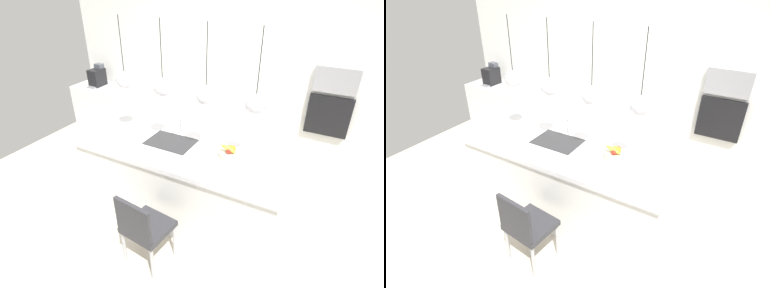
{
  "view_description": "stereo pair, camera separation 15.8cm",
  "coord_description": "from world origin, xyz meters",
  "views": [
    {
      "loc": [
        1.52,
        -2.66,
        2.72
      ],
      "look_at": [
        0.1,
        0.0,
        1.01
      ],
      "focal_mm": 28.54,
      "sensor_mm": 36.0,
      "label": 1
    },
    {
      "loc": [
        1.66,
        -2.58,
        2.72
      ],
      "look_at": [
        0.1,
        0.0,
        1.01
      ],
      "focal_mm": 28.54,
      "sensor_mm": 36.0,
      "label": 2
    }
  ],
  "objects": [
    {
      "name": "floor",
      "position": [
        0.0,
        0.0,
        0.0
      ],
      "size": [
        6.6,
        6.6,
        0.0
      ],
      "primitive_type": "plane",
      "color": "beige",
      "rests_on": "ground"
    },
    {
      "name": "back_wall",
      "position": [
        0.0,
        1.65,
        1.3
      ],
      "size": [
        6.0,
        0.1,
        2.6
      ],
      "primitive_type": "cube",
      "color": "white",
      "rests_on": "ground"
    },
    {
      "name": "kitchen_island",
      "position": [
        0.0,
        0.0,
        0.48
      ],
      "size": [
        2.51,
        1.07,
        0.96
      ],
      "color": "white",
      "rests_on": "ground"
    },
    {
      "name": "sink_basin",
      "position": [
        -0.19,
        0.0,
        0.95
      ],
      "size": [
        0.56,
        0.4,
        0.02
      ],
      "primitive_type": "cube",
      "color": "#2D2D30",
      "rests_on": "kitchen_island"
    },
    {
      "name": "faucet",
      "position": [
        -0.19,
        0.21,
        1.1
      ],
      "size": [
        0.02,
        0.17,
        0.22
      ],
      "color": "silver",
      "rests_on": "kitchen_island"
    },
    {
      "name": "fruit_bowl",
      "position": [
        0.55,
        0.04,
        1.01
      ],
      "size": [
        0.27,
        0.27,
        0.16
      ],
      "color": "beige",
      "rests_on": "kitchen_island"
    },
    {
      "name": "side_counter",
      "position": [
        -2.4,
        1.28,
        0.45
      ],
      "size": [
        1.1,
        0.6,
        0.9
      ],
      "primitive_type": "cube",
      "color": "white",
      "rests_on": "ground"
    },
    {
      "name": "coffee_machine",
      "position": [
        -2.53,
        1.28,
        1.06
      ],
      "size": [
        0.2,
        0.35,
        0.38
      ],
      "color": "black",
      "rests_on": "side_counter"
    },
    {
      "name": "microwave",
      "position": [
        1.37,
        1.58,
        1.5
      ],
      "size": [
        0.54,
        0.08,
        0.34
      ],
      "primitive_type": "cube",
      "color": "#9E9EA3",
      "rests_on": "back_wall"
    },
    {
      "name": "oven",
      "position": [
        1.37,
        1.58,
        1.0
      ],
      "size": [
        0.56,
        0.08,
        0.56
      ],
      "primitive_type": "cube",
      "color": "black",
      "rests_on": "back_wall"
    },
    {
      "name": "chair_near",
      "position": [
        0.04,
        -0.91,
        0.5
      ],
      "size": [
        0.49,
        0.47,
        0.88
      ],
      "color": "#333338",
      "rests_on": "ground"
    },
    {
      "name": "pendant_light_left",
      "position": [
        -0.78,
        0.0,
        1.63
      ],
      "size": [
        0.21,
        0.21,
        0.81
      ],
      "color": "silver"
    },
    {
      "name": "pendant_light_center_left",
      "position": [
        -0.26,
        0.0,
        1.63
      ],
      "size": [
        0.21,
        0.21,
        0.81
      ],
      "color": "silver"
    },
    {
      "name": "pendant_light_center_right",
      "position": [
        0.26,
        0.0,
        1.63
      ],
      "size": [
        0.21,
        0.21,
        0.81
      ],
      "color": "silver"
    },
    {
      "name": "pendant_light_right",
      "position": [
        0.78,
        0.0,
        1.63
      ],
      "size": [
        0.21,
        0.21,
        0.81
      ],
      "color": "silver"
    }
  ]
}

